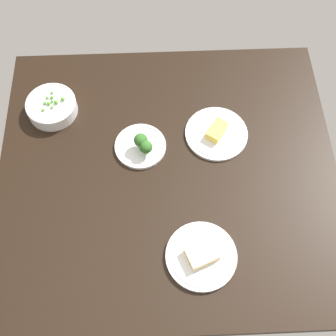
{
  "coord_description": "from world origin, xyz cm",
  "views": [
    {
      "loc": [
        -2.69,
        -67.18,
        135.31
      ],
      "look_at": [
        0.0,
        0.0,
        6.0
      ],
      "focal_mm": 46.74,
      "sensor_mm": 36.0,
      "label": 1
    }
  ],
  "objects_px": {
    "plate_broccoli": "(141,145)",
    "plate_cheese": "(216,133)",
    "bowl_peas": "(52,107)",
    "plate_sandwich": "(201,256)"
  },
  "relations": [
    {
      "from": "plate_cheese",
      "to": "plate_broccoli",
      "type": "bearing_deg",
      "value": -170.03
    },
    {
      "from": "plate_broccoli",
      "to": "plate_cheese",
      "type": "distance_m",
      "value": 0.27
    },
    {
      "from": "plate_cheese",
      "to": "bowl_peas",
      "type": "xyz_separation_m",
      "value": [
        -0.58,
        0.12,
        0.02
      ]
    },
    {
      "from": "plate_broccoli",
      "to": "plate_cheese",
      "type": "xyz_separation_m",
      "value": [
        0.26,
        0.05,
        -0.01
      ]
    },
    {
      "from": "plate_broccoli",
      "to": "plate_sandwich",
      "type": "xyz_separation_m",
      "value": [
        0.18,
        -0.39,
        -0.01
      ]
    },
    {
      "from": "plate_sandwich",
      "to": "plate_cheese",
      "type": "bearing_deg",
      "value": 78.82
    },
    {
      "from": "plate_sandwich",
      "to": "bowl_peas",
      "type": "xyz_separation_m",
      "value": [
        -0.5,
        0.56,
        0.02
      ]
    },
    {
      "from": "plate_cheese",
      "to": "bowl_peas",
      "type": "distance_m",
      "value": 0.6
    },
    {
      "from": "plate_broccoli",
      "to": "bowl_peas",
      "type": "bearing_deg",
      "value": 151.92
    },
    {
      "from": "plate_cheese",
      "to": "plate_sandwich",
      "type": "relative_size",
      "value": 1.01
    }
  ]
}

